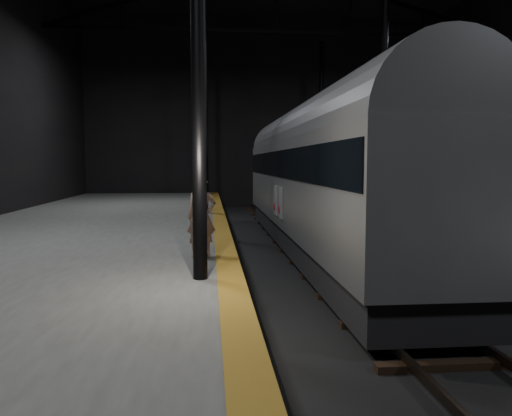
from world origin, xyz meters
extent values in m
plane|color=black|center=(0.00, 0.00, 0.00)|extent=(44.00, 44.00, 0.00)
cube|color=#50504D|center=(-7.50, 0.00, 0.50)|extent=(9.00, 43.80, 1.00)
cube|color=olive|center=(-3.25, 0.00, 1.00)|extent=(0.50, 43.80, 0.01)
cube|color=#3F3328|center=(-0.72, 0.00, 0.17)|extent=(0.08, 43.00, 0.14)
cube|color=#3F3328|center=(0.72, 0.00, 0.17)|extent=(0.08, 43.00, 0.14)
cube|color=black|center=(0.00, 0.00, 0.06)|extent=(2.40, 42.00, 0.12)
cylinder|color=black|center=(-3.80, 8.00, 6.00)|extent=(0.26, 0.26, 10.00)
cylinder|color=black|center=(3.80, 8.00, 6.00)|extent=(0.26, 0.26, 10.00)
cylinder|color=black|center=(-3.80, 20.00, 6.00)|extent=(0.26, 0.26, 10.00)
cylinder|color=black|center=(3.80, 20.00, 6.00)|extent=(0.26, 0.26, 10.00)
cube|color=black|center=(0.00, 14.00, 10.00)|extent=(23.60, 0.15, 0.18)
cube|color=gray|center=(0.00, 3.49, 2.40)|extent=(2.73, 18.80, 2.82)
cube|color=black|center=(0.00, 3.49, 0.63)|extent=(2.49, 18.42, 0.80)
cube|color=black|center=(0.00, 3.49, 3.05)|extent=(2.78, 18.52, 0.85)
cylinder|color=slate|center=(0.00, 3.49, 3.81)|extent=(2.67, 18.61, 2.67)
cube|color=black|center=(0.00, -3.09, 0.28)|extent=(1.69, 2.07, 0.33)
cube|color=black|center=(0.00, 10.07, 0.28)|extent=(1.69, 2.07, 0.33)
cube|color=silver|center=(-1.39, 2.55, 1.83)|extent=(0.04, 0.70, 0.99)
cube|color=silver|center=(-1.39, 3.68, 1.83)|extent=(0.04, 0.70, 0.99)
cylinder|color=#A31423|center=(-1.41, 2.72, 1.60)|extent=(0.03, 0.24, 0.24)
cylinder|color=#A31423|center=(-1.41, 3.84, 1.60)|extent=(0.03, 0.24, 0.24)
imported|color=#9E7861|center=(-3.80, -1.94, 1.90)|extent=(0.75, 0.58, 1.80)
camera|label=1|loc=(-3.63, -12.93, 3.10)|focal=35.00mm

